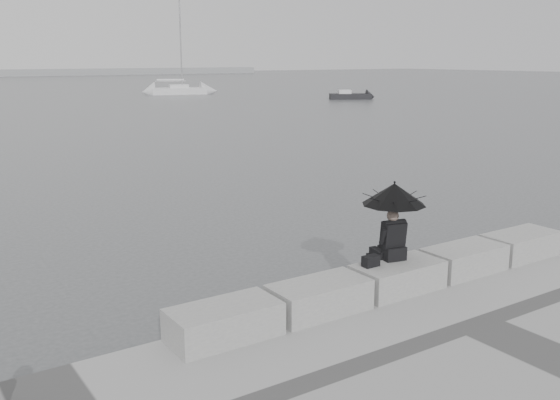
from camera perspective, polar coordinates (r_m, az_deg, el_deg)
ground at (r=11.57m, az=8.99°, el=-9.83°), size 360.00×360.00×0.00m
stone_block_far_left at (r=9.09m, az=-5.14°, el=-11.08°), size 1.60×0.80×0.50m
stone_block_left at (r=9.95m, az=3.59°, el=-8.89°), size 1.60×0.80×0.50m
stone_block_centre at (r=11.00m, az=10.72°, el=-6.93°), size 1.60×0.80×0.50m
stone_block_right at (r=12.20m, az=16.48°, el=-5.25°), size 1.60×0.80×0.50m
stone_block_far_right at (r=13.50m, az=21.15°, el=-3.85°), size 1.60×0.80×0.50m
seated_person at (r=10.84m, az=10.40°, el=-0.36°), size 1.10×1.10×1.39m
bag at (r=10.65m, az=8.30°, el=-5.55°), size 0.29×0.16×0.19m
sailboat_right at (r=78.93m, az=-9.23°, el=9.91°), size 7.00×4.33×12.90m
small_motorboat at (r=69.23m, az=6.45°, el=9.42°), size 4.67×3.59×1.10m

